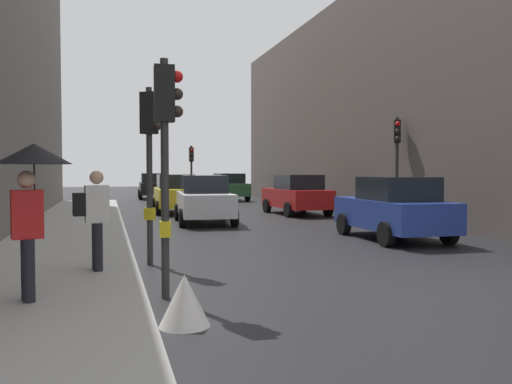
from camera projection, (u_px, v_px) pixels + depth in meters
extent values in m
plane|color=black|center=(443.00, 283.00, 9.26)|extent=(120.00, 120.00, 0.00)
cube|color=#A8A5A0|center=(64.00, 246.00, 13.28)|extent=(3.13, 40.00, 0.16)
cube|color=#5B514C|center=(476.00, 105.00, 24.99)|extent=(12.00, 35.88, 10.00)
cylinder|color=#2D2D2D|center=(397.00, 170.00, 19.74)|extent=(0.12, 0.12, 3.89)
cube|color=black|center=(397.00, 131.00, 19.68)|extent=(0.35, 0.37, 0.84)
cube|color=yellow|center=(397.00, 195.00, 19.78)|extent=(0.25, 0.23, 0.24)
sphere|color=red|center=(398.00, 124.00, 19.49)|extent=(0.18, 0.18, 0.18)
sphere|color=#2D231E|center=(398.00, 131.00, 19.50)|extent=(0.18, 0.18, 0.18)
sphere|color=#2D231E|center=(398.00, 138.00, 19.51)|extent=(0.18, 0.18, 0.18)
cylinder|color=#2D2D2D|center=(191.00, 175.00, 31.84)|extent=(0.12, 0.12, 3.41)
cube|color=black|center=(191.00, 154.00, 31.80)|extent=(0.25, 0.31, 0.84)
cube|color=yellow|center=(191.00, 186.00, 31.87)|extent=(0.20, 0.17, 0.24)
sphere|color=red|center=(192.00, 150.00, 31.60)|extent=(0.18, 0.18, 0.18)
sphere|color=#2D231E|center=(192.00, 154.00, 31.61)|extent=(0.18, 0.18, 0.18)
sphere|color=#2D231E|center=(192.00, 159.00, 31.62)|extent=(0.18, 0.18, 0.18)
cylinder|color=#2D2D2D|center=(165.00, 179.00, 8.09)|extent=(0.12, 0.12, 3.60)
cube|color=black|center=(164.00, 94.00, 8.04)|extent=(0.31, 0.25, 0.84)
cube|color=yellow|center=(165.00, 229.00, 8.12)|extent=(0.17, 0.21, 0.24)
sphere|color=red|center=(177.00, 77.00, 8.07)|extent=(0.18, 0.18, 0.18)
sphere|color=#2D231E|center=(177.00, 94.00, 8.08)|extent=(0.18, 0.18, 0.18)
sphere|color=#2D231E|center=(177.00, 112.00, 8.09)|extent=(0.18, 0.18, 0.18)
cylinder|color=#2D2D2D|center=(149.00, 177.00, 10.97)|extent=(0.12, 0.12, 3.62)
cube|color=black|center=(149.00, 113.00, 10.92)|extent=(0.38, 0.37, 0.84)
cube|color=yellow|center=(150.00, 214.00, 11.00)|extent=(0.24, 0.26, 0.24)
sphere|color=red|center=(157.00, 100.00, 10.85)|extent=(0.18, 0.18, 0.18)
sphere|color=#2D231E|center=(157.00, 113.00, 10.86)|extent=(0.18, 0.18, 0.18)
sphere|color=#2D231E|center=(157.00, 126.00, 10.87)|extent=(0.18, 0.18, 0.18)
cube|color=navy|center=(393.00, 214.00, 15.17)|extent=(1.91, 4.25, 0.80)
cube|color=black|center=(397.00, 188.00, 14.90)|extent=(1.65, 2.04, 0.64)
cylinder|color=black|center=(344.00, 224.00, 16.27)|extent=(0.24, 0.65, 0.64)
cylinder|color=black|center=(398.00, 223.00, 16.71)|extent=(0.24, 0.65, 0.64)
cylinder|color=black|center=(386.00, 234.00, 13.66)|extent=(0.24, 0.65, 0.64)
cylinder|color=black|center=(449.00, 232.00, 14.09)|extent=(0.24, 0.65, 0.64)
cube|color=#2D6038|center=(228.00, 189.00, 35.26)|extent=(2.02, 4.29, 0.80)
cube|color=black|center=(229.00, 178.00, 34.99)|extent=(1.70, 2.08, 0.64)
cylinder|color=black|center=(210.00, 195.00, 36.27)|extent=(0.25, 0.65, 0.64)
cylinder|color=black|center=(236.00, 194.00, 36.84)|extent=(0.25, 0.65, 0.64)
cylinder|color=black|center=(220.00, 197.00, 33.71)|extent=(0.25, 0.65, 0.64)
cylinder|color=black|center=(248.00, 196.00, 34.28)|extent=(0.25, 0.65, 0.64)
cube|color=silver|center=(204.00, 204.00, 19.84)|extent=(2.08, 4.31, 0.80)
cube|color=black|center=(204.00, 184.00, 20.06)|extent=(1.73, 2.10, 0.64)
cylinder|color=black|center=(235.00, 217.00, 18.72)|extent=(0.26, 0.65, 0.64)
cylinder|color=black|center=(182.00, 218.00, 18.35)|extent=(0.26, 0.65, 0.64)
cylinder|color=black|center=(223.00, 211.00, 21.36)|extent=(0.26, 0.65, 0.64)
cylinder|color=black|center=(178.00, 212.00, 21.00)|extent=(0.26, 0.65, 0.64)
cube|color=red|center=(296.00, 198.00, 23.88)|extent=(2.00, 4.28, 0.80)
cube|color=black|center=(299.00, 182.00, 23.62)|extent=(1.70, 2.08, 0.64)
cylinder|color=black|center=(267.00, 206.00, 24.90)|extent=(0.25, 0.65, 0.64)
cylinder|color=black|center=(303.00, 205.00, 25.46)|extent=(0.25, 0.65, 0.64)
cylinder|color=black|center=(289.00, 210.00, 22.33)|extent=(0.25, 0.65, 0.64)
cylinder|color=black|center=(328.00, 209.00, 22.90)|extent=(0.25, 0.65, 0.64)
cube|color=yellow|center=(176.00, 197.00, 24.80)|extent=(1.91, 4.25, 0.80)
cube|color=black|center=(176.00, 181.00, 25.02)|extent=(1.65, 2.04, 0.64)
cylinder|color=black|center=(200.00, 207.00, 23.73)|extent=(0.24, 0.65, 0.64)
cylinder|color=black|center=(158.00, 208.00, 23.29)|extent=(0.24, 0.65, 0.64)
cylinder|color=black|center=(192.00, 204.00, 26.35)|extent=(0.24, 0.65, 0.64)
cylinder|color=black|center=(155.00, 204.00, 25.91)|extent=(0.24, 0.65, 0.64)
cube|color=black|center=(153.00, 188.00, 37.27)|extent=(1.93, 4.25, 0.80)
cube|color=black|center=(153.00, 178.00, 37.48)|extent=(1.66, 2.05, 0.64)
cylinder|color=black|center=(168.00, 195.00, 36.18)|extent=(0.24, 0.65, 0.64)
cylinder|color=black|center=(141.00, 195.00, 35.76)|extent=(0.24, 0.65, 0.64)
cylinder|color=black|center=(165.00, 193.00, 38.81)|extent=(0.24, 0.65, 0.64)
cylinder|color=black|center=(139.00, 193.00, 38.38)|extent=(0.24, 0.65, 0.64)
cylinder|color=black|center=(27.00, 268.00, 7.41)|extent=(0.16, 0.16, 0.85)
cylinder|color=black|center=(29.00, 271.00, 7.24)|extent=(0.16, 0.16, 0.85)
cube|color=red|center=(27.00, 214.00, 7.30)|extent=(0.45, 0.35, 0.66)
sphere|color=tan|center=(26.00, 180.00, 7.28)|extent=(0.24, 0.24, 0.24)
cylinder|color=black|center=(35.00, 196.00, 7.33)|extent=(0.02, 0.02, 0.90)
cone|color=black|center=(34.00, 154.00, 7.31)|extent=(1.00, 1.00, 0.28)
cylinder|color=black|center=(97.00, 246.00, 9.67)|extent=(0.16, 0.16, 0.85)
cylinder|color=black|center=(98.00, 247.00, 9.49)|extent=(0.16, 0.16, 0.85)
cube|color=silver|center=(97.00, 204.00, 9.55)|extent=(0.43, 0.32, 0.66)
sphere|color=tan|center=(96.00, 177.00, 9.53)|extent=(0.24, 0.24, 0.24)
cube|color=black|center=(79.00, 204.00, 9.43)|extent=(0.24, 0.31, 0.40)
cone|color=silver|center=(184.00, 300.00, 6.67)|extent=(0.64, 0.64, 0.65)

